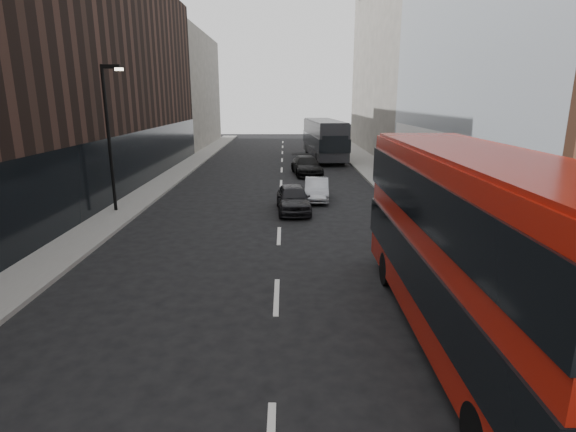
{
  "coord_description": "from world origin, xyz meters",
  "views": [
    {
      "loc": [
        0.24,
        -4.08,
        5.61
      ],
      "look_at": [
        0.33,
        7.76,
        2.5
      ],
      "focal_mm": 28.0,
      "sensor_mm": 36.0,
      "label": 1
    }
  ],
  "objects_px": {
    "street_lamp": "(110,129)",
    "red_bus": "(476,243)",
    "grey_bus": "(324,138)",
    "car_a": "(293,198)",
    "car_c": "(307,166)",
    "car_b": "(317,189)"
  },
  "relations": [
    {
      "from": "grey_bus",
      "to": "car_a",
      "type": "xyz_separation_m",
      "value": [
        -3.3,
        -20.45,
        -1.27
      ]
    },
    {
      "from": "street_lamp",
      "to": "car_c",
      "type": "relative_size",
      "value": 1.46
    },
    {
      "from": "car_c",
      "to": "car_a",
      "type": "bearing_deg",
      "value": -102.72
    },
    {
      "from": "car_c",
      "to": "red_bus",
      "type": "bearing_deg",
      "value": -90.55
    },
    {
      "from": "grey_bus",
      "to": "car_a",
      "type": "bearing_deg",
      "value": -103.55
    },
    {
      "from": "red_bus",
      "to": "grey_bus",
      "type": "height_order",
      "value": "red_bus"
    },
    {
      "from": "car_a",
      "to": "car_b",
      "type": "relative_size",
      "value": 1.09
    },
    {
      "from": "street_lamp",
      "to": "red_bus",
      "type": "xyz_separation_m",
      "value": [
        12.69,
        -12.66,
        -1.67
      ]
    },
    {
      "from": "street_lamp",
      "to": "red_bus",
      "type": "bearing_deg",
      "value": -44.94
    },
    {
      "from": "red_bus",
      "to": "grey_bus",
      "type": "xyz_separation_m",
      "value": [
        -0.5,
        33.33,
        -0.55
      ]
    },
    {
      "from": "street_lamp",
      "to": "grey_bus",
      "type": "height_order",
      "value": "street_lamp"
    },
    {
      "from": "car_b",
      "to": "car_c",
      "type": "distance_m",
      "value": 8.66
    },
    {
      "from": "car_a",
      "to": "car_b",
      "type": "bearing_deg",
      "value": 60.23
    },
    {
      "from": "grey_bus",
      "to": "car_c",
      "type": "relative_size",
      "value": 2.39
    },
    {
      "from": "red_bus",
      "to": "car_c",
      "type": "height_order",
      "value": "red_bus"
    },
    {
      "from": "car_c",
      "to": "car_b",
      "type": "bearing_deg",
      "value": -95.55
    },
    {
      "from": "street_lamp",
      "to": "grey_bus",
      "type": "relative_size",
      "value": 0.61
    },
    {
      "from": "street_lamp",
      "to": "car_a",
      "type": "xyz_separation_m",
      "value": [
        8.9,
        0.22,
        -3.49
      ]
    },
    {
      "from": "street_lamp",
      "to": "car_b",
      "type": "relative_size",
      "value": 1.88
    },
    {
      "from": "grey_bus",
      "to": "car_b",
      "type": "relative_size",
      "value": 3.07
    },
    {
      "from": "street_lamp",
      "to": "red_bus",
      "type": "height_order",
      "value": "street_lamp"
    },
    {
      "from": "car_c",
      "to": "street_lamp",
      "type": "bearing_deg",
      "value": -137.65
    }
  ]
}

